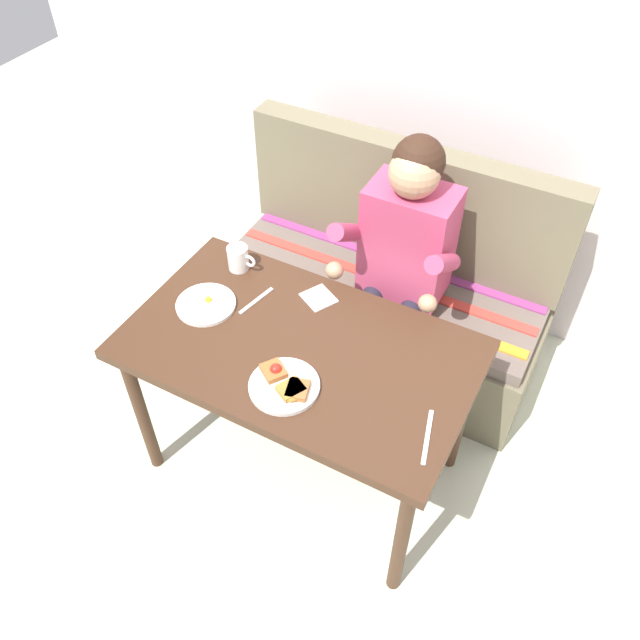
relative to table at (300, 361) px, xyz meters
name	(u,v)px	position (x,y,z in m)	size (l,w,h in m)	color
ground_plane	(303,462)	(0.00, 0.00, -0.65)	(8.00, 8.00, 0.00)	beige
back_wall	(453,40)	(0.00, 1.27, 0.65)	(4.40, 0.10, 2.60)	silver
table	(300,361)	(0.00, 0.00, 0.00)	(1.20, 0.70, 0.73)	#402618
couch	(384,294)	(0.00, 0.76, -0.32)	(1.44, 0.56, 1.00)	#69614A
person	(400,255)	(0.12, 0.59, 0.09)	(0.45, 0.61, 1.21)	#B63E62
plate_breakfast	(285,385)	(0.05, -0.18, 0.10)	(0.23, 0.23, 0.05)	white
plate_eggs	(206,304)	(-0.39, 0.01, 0.09)	(0.22, 0.22, 0.04)	white
coffee_mug	(239,258)	(-0.40, 0.24, 0.13)	(0.12, 0.08, 0.10)	white
napkin	(319,298)	(-0.05, 0.24, 0.09)	(0.11, 0.10, 0.01)	silver
fork	(256,301)	(-0.25, 0.12, 0.08)	(0.01, 0.17, 0.01)	silver
knife	(427,437)	(0.52, -0.14, 0.08)	(0.01, 0.20, 0.01)	silver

